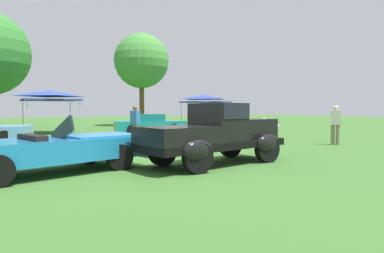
{
  "coord_description": "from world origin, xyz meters",
  "views": [
    {
      "loc": [
        -4.75,
        -8.12,
        1.55
      ],
      "look_at": [
        0.84,
        1.34,
        0.98
      ],
      "focal_mm": 32.28,
      "sensor_mm": 36.0,
      "label": 1
    }
  ],
  "objects_px": {
    "neighbor_convertible": "(57,149)",
    "feature_pickup_truck": "(216,133)",
    "canopy_tent_center_field": "(50,95)",
    "show_car_burgundy": "(226,124)",
    "spectator_near_truck": "(135,123)",
    "show_car_teal": "(150,124)",
    "spectator_between_cars": "(335,124)",
    "canopy_tent_right_field": "(205,98)"
  },
  "relations": [
    {
      "from": "neighbor_convertible",
      "to": "feature_pickup_truck",
      "type": "bearing_deg",
      "value": -12.96
    },
    {
      "from": "neighbor_convertible",
      "to": "canopy_tent_center_field",
      "type": "bearing_deg",
      "value": 82.15
    },
    {
      "from": "show_car_burgundy",
      "to": "feature_pickup_truck",
      "type": "bearing_deg",
      "value": -127.69
    },
    {
      "from": "feature_pickup_truck",
      "to": "spectator_near_truck",
      "type": "distance_m",
      "value": 6.59
    },
    {
      "from": "show_car_teal",
      "to": "spectator_between_cars",
      "type": "distance_m",
      "value": 10.85
    },
    {
      "from": "show_car_teal",
      "to": "spectator_near_truck",
      "type": "bearing_deg",
      "value": -119.91
    },
    {
      "from": "show_car_burgundy",
      "to": "spectator_between_cars",
      "type": "xyz_separation_m",
      "value": [
        -0.1,
        -7.99,
        0.31
      ]
    },
    {
      "from": "spectator_near_truck",
      "to": "neighbor_convertible",
      "type": "bearing_deg",
      "value": -126.68
    },
    {
      "from": "show_car_burgundy",
      "to": "spectator_near_truck",
      "type": "xyz_separation_m",
      "value": [
        -7.29,
        -3.09,
        0.31
      ]
    },
    {
      "from": "feature_pickup_truck",
      "to": "show_car_teal",
      "type": "relative_size",
      "value": 1.05
    },
    {
      "from": "spectator_between_cars",
      "to": "show_car_burgundy",
      "type": "bearing_deg",
      "value": 89.31
    },
    {
      "from": "spectator_near_truck",
      "to": "canopy_tent_right_field",
      "type": "distance_m",
      "value": 13.79
    },
    {
      "from": "show_car_teal",
      "to": "show_car_burgundy",
      "type": "xyz_separation_m",
      "value": [
        4.37,
        -1.98,
        -0.0
      ]
    },
    {
      "from": "show_car_teal",
      "to": "canopy_tent_center_field",
      "type": "xyz_separation_m",
      "value": [
        -5.14,
        3.71,
        1.82
      ]
    },
    {
      "from": "show_car_burgundy",
      "to": "canopy_tent_center_field",
      "type": "xyz_separation_m",
      "value": [
        -9.51,
        5.69,
        1.83
      ]
    },
    {
      "from": "canopy_tent_right_field",
      "to": "show_car_teal",
      "type": "bearing_deg",
      "value": -147.0
    },
    {
      "from": "spectator_between_cars",
      "to": "canopy_tent_right_field",
      "type": "height_order",
      "value": "canopy_tent_right_field"
    },
    {
      "from": "canopy_tent_right_field",
      "to": "spectator_near_truck",
      "type": "bearing_deg",
      "value": -135.79
    },
    {
      "from": "show_car_burgundy",
      "to": "neighbor_convertible",
      "type": "bearing_deg",
      "value": -142.74
    },
    {
      "from": "feature_pickup_truck",
      "to": "canopy_tent_center_field",
      "type": "distance_m",
      "value": 15.57
    },
    {
      "from": "neighbor_convertible",
      "to": "spectator_near_truck",
      "type": "height_order",
      "value": "spectator_near_truck"
    },
    {
      "from": "spectator_between_cars",
      "to": "neighbor_convertible",
      "type": "bearing_deg",
      "value": -176.2
    },
    {
      "from": "show_car_burgundy",
      "to": "canopy_tent_center_field",
      "type": "height_order",
      "value": "canopy_tent_center_field"
    },
    {
      "from": "show_car_teal",
      "to": "canopy_tent_center_field",
      "type": "relative_size",
      "value": 1.36
    },
    {
      "from": "show_car_teal",
      "to": "canopy_tent_right_field",
      "type": "xyz_separation_m",
      "value": [
        6.91,
        4.49,
        1.82
      ]
    },
    {
      "from": "feature_pickup_truck",
      "to": "spectator_between_cars",
      "type": "bearing_deg",
      "value": 12.86
    },
    {
      "from": "spectator_between_cars",
      "to": "canopy_tent_center_field",
      "type": "distance_m",
      "value": 16.67
    },
    {
      "from": "neighbor_convertible",
      "to": "show_car_burgundy",
      "type": "relative_size",
      "value": 1.16
    },
    {
      "from": "spectator_between_cars",
      "to": "canopy_tent_center_field",
      "type": "relative_size",
      "value": 0.52
    },
    {
      "from": "feature_pickup_truck",
      "to": "spectator_near_truck",
      "type": "bearing_deg",
      "value": 88.38
    },
    {
      "from": "neighbor_convertible",
      "to": "canopy_tent_right_field",
      "type": "distance_m",
      "value": 20.79
    },
    {
      "from": "feature_pickup_truck",
      "to": "spectator_between_cars",
      "type": "height_order",
      "value": "feature_pickup_truck"
    },
    {
      "from": "show_car_teal",
      "to": "show_car_burgundy",
      "type": "bearing_deg",
      "value": -24.33
    },
    {
      "from": "feature_pickup_truck",
      "to": "neighbor_convertible",
      "type": "bearing_deg",
      "value": 167.04
    },
    {
      "from": "neighbor_convertible",
      "to": "show_car_teal",
      "type": "xyz_separation_m",
      "value": [
        7.13,
        10.73,
        0.02
      ]
    },
    {
      "from": "neighbor_convertible",
      "to": "canopy_tent_center_field",
      "type": "relative_size",
      "value": 1.48
    },
    {
      "from": "neighbor_convertible",
      "to": "show_car_teal",
      "type": "relative_size",
      "value": 1.09
    },
    {
      "from": "spectator_between_cars",
      "to": "canopy_tent_center_field",
      "type": "height_order",
      "value": "canopy_tent_center_field"
    },
    {
      "from": "canopy_tent_right_field",
      "to": "show_car_burgundy",
      "type": "bearing_deg",
      "value": -111.43
    },
    {
      "from": "show_car_burgundy",
      "to": "spectator_near_truck",
      "type": "relative_size",
      "value": 2.47
    },
    {
      "from": "canopy_tent_center_field",
      "to": "canopy_tent_right_field",
      "type": "distance_m",
      "value": 12.08
    },
    {
      "from": "show_car_burgundy",
      "to": "spectator_near_truck",
      "type": "height_order",
      "value": "spectator_near_truck"
    }
  ]
}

